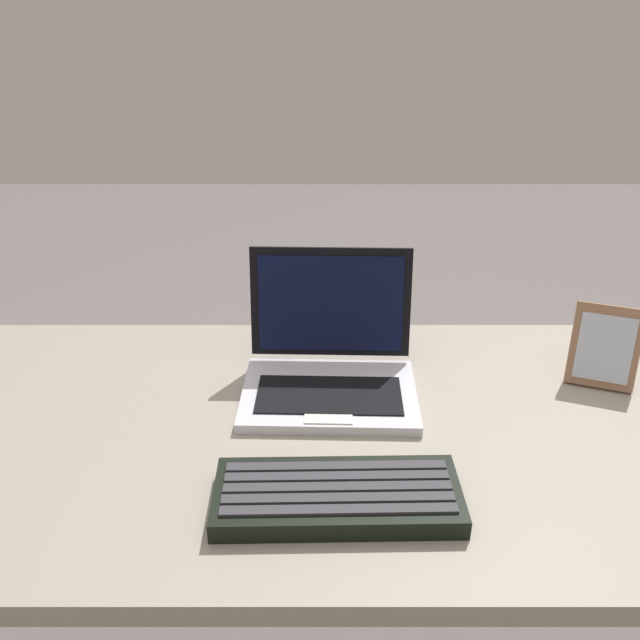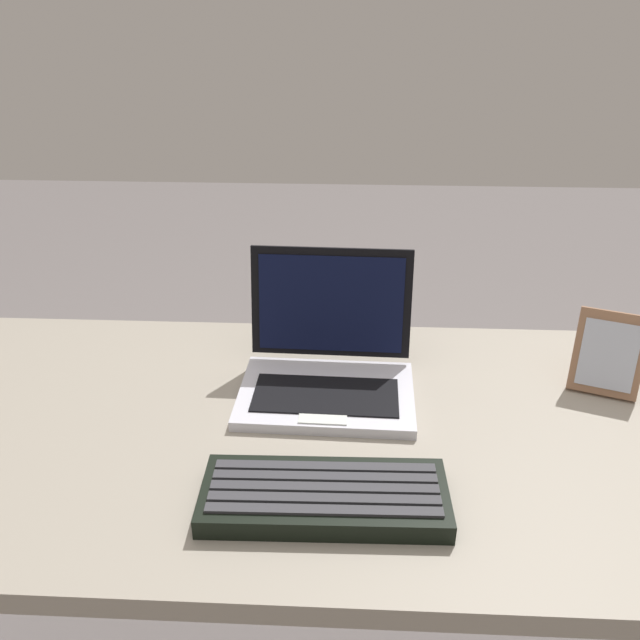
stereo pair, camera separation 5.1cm
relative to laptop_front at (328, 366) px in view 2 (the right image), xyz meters
name	(u,v)px [view 2 (the right image)]	position (x,y,z in m)	size (l,w,h in m)	color
desk	(356,455)	(0.05, -0.11, -0.10)	(1.71, 0.70, 0.71)	gray
laptop_front	(328,366)	(0.00, 0.00, 0.00)	(0.30, 0.25, 0.23)	silver
external_keyboard	(324,496)	(0.01, -0.29, -0.03)	(0.34, 0.14, 0.03)	black
photo_frame	(608,354)	(0.48, 0.02, 0.03)	(0.12, 0.09, 0.14)	#92684B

